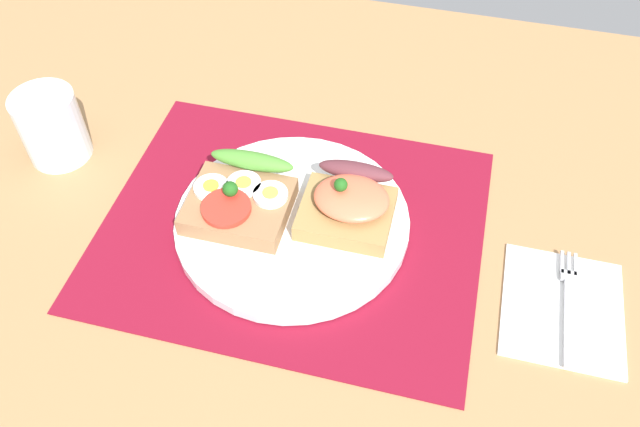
{
  "coord_description": "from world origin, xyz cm",
  "views": [
    {
      "loc": [
        13.56,
        -42.07,
        53.9
      ],
      "look_at": [
        3.0,
        0.0,
        3.04
      ],
      "focal_mm": 36.87,
      "sensor_mm": 36.0,
      "label": 1
    }
  ],
  "objects_px": {
    "sandwich_egg_tomato": "(240,198)",
    "fork": "(568,302)",
    "plate": "(292,221)",
    "napkin": "(563,307)",
    "sandwich_salmon": "(349,203)",
    "drinking_glass": "(52,127)"
  },
  "relations": [
    {
      "from": "sandwich_egg_tomato",
      "to": "sandwich_salmon",
      "type": "height_order",
      "value": "sandwich_salmon"
    },
    {
      "from": "napkin",
      "to": "drinking_glass",
      "type": "xyz_separation_m",
      "value": [
        -0.57,
        0.08,
        0.04
      ]
    },
    {
      "from": "napkin",
      "to": "fork",
      "type": "height_order",
      "value": "fork"
    },
    {
      "from": "plate",
      "to": "sandwich_salmon",
      "type": "relative_size",
      "value": 2.57
    },
    {
      "from": "sandwich_egg_tomato",
      "to": "plate",
      "type": "bearing_deg",
      "value": 0.16
    },
    {
      "from": "sandwich_salmon",
      "to": "fork",
      "type": "height_order",
      "value": "sandwich_salmon"
    },
    {
      "from": "plate",
      "to": "sandwich_egg_tomato",
      "type": "bearing_deg",
      "value": -179.84
    },
    {
      "from": "sandwich_egg_tomato",
      "to": "sandwich_salmon",
      "type": "xyz_separation_m",
      "value": [
        0.11,
        0.02,
        0.0
      ]
    },
    {
      "from": "plate",
      "to": "sandwich_salmon",
      "type": "height_order",
      "value": "sandwich_salmon"
    },
    {
      "from": "sandwich_egg_tomato",
      "to": "napkin",
      "type": "relative_size",
      "value": 0.8
    },
    {
      "from": "sandwich_salmon",
      "to": "napkin",
      "type": "relative_size",
      "value": 0.74
    },
    {
      "from": "plate",
      "to": "fork",
      "type": "distance_m",
      "value": 0.28
    },
    {
      "from": "sandwich_egg_tomato",
      "to": "fork",
      "type": "relative_size",
      "value": 0.79
    },
    {
      "from": "sandwich_egg_tomato",
      "to": "fork",
      "type": "xyz_separation_m",
      "value": [
        0.34,
        -0.03,
        -0.02
      ]
    },
    {
      "from": "napkin",
      "to": "fork",
      "type": "relative_size",
      "value": 0.99
    },
    {
      "from": "sandwich_egg_tomato",
      "to": "fork",
      "type": "bearing_deg",
      "value": -5.29
    },
    {
      "from": "sandwich_salmon",
      "to": "fork",
      "type": "bearing_deg",
      "value": -12.29
    },
    {
      "from": "sandwich_salmon",
      "to": "drinking_glass",
      "type": "xyz_separation_m",
      "value": [
        -0.35,
        0.02,
        0.01
      ]
    },
    {
      "from": "napkin",
      "to": "drinking_glass",
      "type": "bearing_deg",
      "value": 172.29
    },
    {
      "from": "sandwich_salmon",
      "to": "napkin",
      "type": "height_order",
      "value": "sandwich_salmon"
    },
    {
      "from": "napkin",
      "to": "sandwich_egg_tomato",
      "type": "bearing_deg",
      "value": 174.02
    },
    {
      "from": "sandwich_egg_tomato",
      "to": "sandwich_salmon",
      "type": "relative_size",
      "value": 1.09
    }
  ]
}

